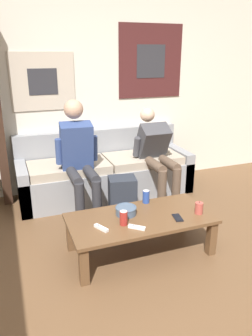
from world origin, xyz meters
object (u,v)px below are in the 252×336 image
Objects in this scene: backpack at (122,200)px; drink_can_blue at (146,197)px; person_seated_teen at (156,152)px; ceramic_bowl at (126,210)px; drink_can_red at (124,218)px; game_controller_near_left at (137,227)px; cell_phone at (178,218)px; coffee_table at (140,222)px; pillar_candle at (199,208)px; person_seated_adult at (79,155)px; couch at (105,173)px; game_controller_near_right at (101,228)px.

backpack is 0.44m from drink_can_blue.
person_seated_teen is 1.20m from ceramic_bowl.
drink_can_red reaches higher than ceramic_bowl.
game_controller_near_left is 0.40m from cell_phone.
game_controller_near_left is at bearing -121.59° from coffee_table.
ceramic_bowl is at bearing -106.77° from backpack.
pillar_candle is (-0.12, -1.14, -0.19)m from person_seated_teen.
coffee_table is at bearing -41.09° from ceramic_bowl.
game_controller_near_left is (-0.01, -0.27, -0.03)m from ceramic_bowl.
backpack reaches higher than ceramic_bowl.
person_seated_adult is (-0.31, 0.97, 0.37)m from coffee_table.
couch reaches higher than cell_phone.
drink_can_blue is at bearing 31.10° from ceramic_bowl.
game_controller_near_left is at bearing -122.39° from drink_can_blue.
person_seated_teen reaches higher than coffee_table.
person_seated_adult reaches higher than game_controller_near_right.
game_controller_near_right is at bearing -167.63° from coffee_table.
couch is 14.60× the size of cell_phone.
ceramic_bowl is 1.63× the size of pillar_candle.
person_seated_teen is 1.38m from drink_can_red.
backpack is 0.59m from ceramic_bowl.
couch is 1.46m from drink_can_red.
coffee_table is at bearing 12.37° from game_controller_near_right.
person_seated_adult is (-0.41, -0.38, 0.40)m from couch.
drink_can_red is at bearing -126.73° from person_seated_teen.
pillar_candle is 0.63m from game_controller_near_left.
person_seated_adult reaches higher than drink_can_red.
coffee_table is at bearing -122.94° from drink_can_blue.
coffee_table is 1.24m from person_seated_teen.
person_seated_teen is (0.63, 1.02, 0.30)m from coffee_table.
couch is 1.52m from game_controller_near_right.
person_seated_adult is 1.09m from drink_can_red.
drink_can_blue is 0.86× the size of game_controller_near_right.
person_seated_teen reaches higher than couch.
cell_phone is (0.23, -0.77, 0.13)m from backpack.
game_controller_near_left and game_controller_near_right have the same top height.
person_seated_adult is at bearing 107.82° from coffee_table.
person_seated_adult is 1.21m from game_controller_near_left.
drink_can_blue and drink_can_red have the same top height.
pillar_candle is 0.94× the size of drink_can_blue.
coffee_table is 0.17m from ceramic_bowl.
drink_can_blue reaches higher than pillar_candle.
person_seated_teen is at bearing 58.65° from drink_can_blue.
drink_can_blue is at bearing 57.06° from coffee_table.
couch reaches higher than backpack.
coffee_table is at bearing 166.62° from pillar_candle.
game_controller_near_left is at bearing -79.91° from person_seated_adult.
backpack is at bearing 106.87° from cell_phone.
game_controller_near_right is (-0.07, -1.06, -0.31)m from person_seated_adult.
ceramic_bowl is (-0.20, -1.27, 0.12)m from couch.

